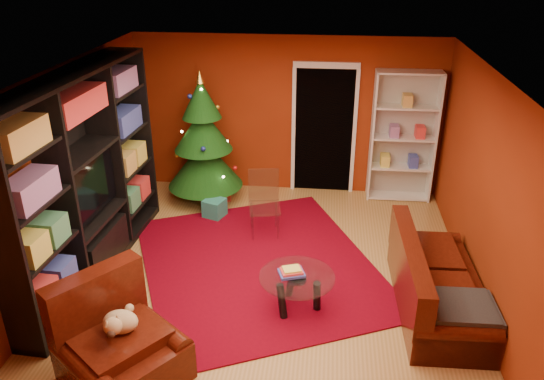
# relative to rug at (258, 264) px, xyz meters

# --- Properties ---
(floor) EXTENTS (5.00, 5.50, 0.05)m
(floor) POSITION_rel_rug_xyz_m (0.17, -0.27, -0.03)
(floor) COLOR #A5783D
(floor) RESTS_ON ground
(ceiling) EXTENTS (5.00, 5.50, 0.05)m
(ceiling) POSITION_rel_rug_xyz_m (0.17, -0.27, 2.62)
(ceiling) COLOR silver
(ceiling) RESTS_ON wall_back
(wall_back) EXTENTS (5.00, 0.05, 2.60)m
(wall_back) POSITION_rel_rug_xyz_m (0.17, 2.51, 1.29)
(wall_back) COLOR maroon
(wall_back) RESTS_ON ground
(wall_left) EXTENTS (0.05, 5.50, 2.60)m
(wall_left) POSITION_rel_rug_xyz_m (-2.35, -0.27, 1.29)
(wall_left) COLOR maroon
(wall_left) RESTS_ON ground
(wall_right) EXTENTS (0.05, 5.50, 2.60)m
(wall_right) POSITION_rel_rug_xyz_m (2.70, -0.27, 1.29)
(wall_right) COLOR maroon
(wall_right) RESTS_ON ground
(doorway) EXTENTS (1.06, 0.60, 2.16)m
(doorway) POSITION_rel_rug_xyz_m (0.77, 2.46, 1.04)
(doorway) COLOR black
(doorway) RESTS_ON floor
(rug) EXTENTS (4.01, 4.25, 0.02)m
(rug) POSITION_rel_rug_xyz_m (0.00, 0.00, 0.00)
(rug) COLOR maroon
(rug) RESTS_ON floor
(media_unit) EXTENTS (0.67, 3.36, 2.56)m
(media_unit) POSITION_rel_rug_xyz_m (-2.10, -0.29, 1.27)
(media_unit) COLOR black
(media_unit) RESTS_ON floor
(christmas_tree) EXTENTS (1.55, 1.55, 2.17)m
(christmas_tree) POSITION_rel_rug_xyz_m (-1.12, 1.88, 1.04)
(christmas_tree) COLOR #0E3D0F
(christmas_tree) RESTS_ON floor
(gift_box_teal) EXTENTS (0.38, 0.38, 0.29)m
(gift_box_teal) POSITION_rel_rug_xyz_m (-0.85, 1.28, 0.14)
(gift_box_teal) COLOR teal
(gift_box_teal) RESTS_ON floor
(gift_box_red) EXTENTS (0.26, 0.26, 0.21)m
(gift_box_red) POSITION_rel_rug_xyz_m (-0.83, 1.89, 0.10)
(gift_box_red) COLOR maroon
(gift_box_red) RESTS_ON floor
(white_bookshelf) EXTENTS (1.01, 0.37, 2.18)m
(white_bookshelf) POSITION_rel_rug_xyz_m (2.04, 2.30, 1.05)
(white_bookshelf) COLOR white
(white_bookshelf) RESTS_ON floor
(armchair) EXTENTS (1.53, 1.53, 0.85)m
(armchair) POSITION_rel_rug_xyz_m (-1.02, -2.13, 0.42)
(armchair) COLOR #370E06
(armchair) RESTS_ON rug
(dog) EXTENTS (0.48, 0.50, 0.28)m
(dog) POSITION_rel_rug_xyz_m (-1.03, -2.06, 0.62)
(dog) COLOR #CDB487
(dog) RESTS_ON armchair
(sofa) EXTENTS (0.95, 2.01, 0.85)m
(sofa) POSITION_rel_rug_xyz_m (2.19, -0.66, 0.42)
(sofa) COLOR #370E06
(sofa) RESTS_ON rug
(coffee_table) EXTENTS (1.11, 1.11, 0.55)m
(coffee_table) POSITION_rel_rug_xyz_m (0.57, -0.85, 0.22)
(coffee_table) COLOR gray
(coffee_table) RESTS_ON rug
(acrylic_chair) EXTENTS (0.53, 0.56, 0.87)m
(acrylic_chair) POSITION_rel_rug_xyz_m (-0.01, 0.82, 0.42)
(acrylic_chair) COLOR #66605B
(acrylic_chair) RESTS_ON rug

